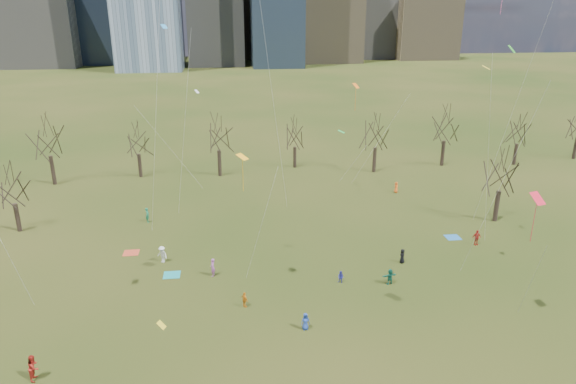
{
  "coord_description": "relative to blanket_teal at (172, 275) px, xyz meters",
  "views": [
    {
      "loc": [
        -6.0,
        -35.71,
        24.27
      ],
      "look_at": [
        0.0,
        12.0,
        7.0
      ],
      "focal_mm": 32.0,
      "sensor_mm": 36.0,
      "label": 1
    }
  ],
  "objects": [
    {
      "name": "person_6",
      "position": [
        22.88,
        -0.32,
        0.74
      ],
      "size": [
        0.79,
        0.88,
        1.5
      ],
      "primitive_type": "imported",
      "rotation": [
        0.0,
        0.0,
        4.17
      ],
      "color": "black",
      "rests_on": "ground"
    },
    {
      "name": "person_9",
      "position": [
        -1.14,
        2.84,
        0.86
      ],
      "size": [
        1.3,
        1.19,
        1.75
      ],
      "primitive_type": "imported",
      "rotation": [
        0.0,
        0.0,
        5.66
      ],
      "color": "silver",
      "rests_on": "ground"
    },
    {
      "name": "person_7",
      "position": [
        3.96,
        -0.64,
        0.89
      ],
      "size": [
        0.57,
        0.74,
        1.81
      ],
      "primitive_type": "imported",
      "rotation": [
        0.0,
        0.0,
        4.49
      ],
      "color": "#A854A2",
      "rests_on": "ground"
    },
    {
      "name": "person_13",
      "position": [
        -3.97,
        13.62,
        0.9
      ],
      "size": [
        0.53,
        0.72,
        1.83
      ],
      "primitive_type": "imported",
      "rotation": [
        0.0,
        0.0,
        1.71
      ],
      "color": "#1C7F55",
      "rests_on": "ground"
    },
    {
      "name": "person_4",
      "position": [
        6.74,
        -6.5,
        0.69
      ],
      "size": [
        0.77,
        0.87,
        1.42
      ],
      "primitive_type": "imported",
      "rotation": [
        0.0,
        0.0,
        2.2
      ],
      "color": "orange",
      "rests_on": "ground"
    },
    {
      "name": "kites_airborne",
      "position": [
        15.1,
        2.95,
        12.53
      ],
      "size": [
        46.26,
        48.41,
        30.54
      ],
      "color": "#FEAB15",
      "rests_on": "ground"
    },
    {
      "name": "person_8",
      "position": [
        15.83,
        -3.52,
        0.59
      ],
      "size": [
        0.75,
        0.73,
        1.22
      ],
      "primitive_type": "imported",
      "rotation": [
        0.0,
        0.0,
        5.59
      ],
      "color": "#2527A0",
      "rests_on": "ground"
    },
    {
      "name": "blanket_teal",
      "position": [
        0.0,
        0.0,
        0.0
      ],
      "size": [
        1.6,
        1.5,
        0.03
      ],
      "primitive_type": "cube",
      "color": "teal",
      "rests_on": "ground"
    },
    {
      "name": "blanket_navy",
      "position": [
        30.58,
        4.82,
        0.0
      ],
      "size": [
        1.6,
        1.5,
        0.03
      ],
      "primitive_type": "cube",
      "color": "#2261A1",
      "rests_on": "ground"
    },
    {
      "name": "person_5",
      "position": [
        20.33,
        -4.27,
        0.76
      ],
      "size": [
        1.5,
        0.75,
        1.55
      ],
      "primitive_type": "imported",
      "rotation": [
        0.0,
        0.0,
        3.35
      ],
      "color": "#16654E",
      "rests_on": "ground"
    },
    {
      "name": "bare_tree_row",
      "position": [
        11.57,
        28.02,
        6.1
      ],
      "size": [
        113.04,
        29.8,
        9.5
      ],
      "color": "black",
      "rests_on": "ground"
    },
    {
      "name": "person_0",
      "position": [
        11.4,
        -10.38,
        0.71
      ],
      "size": [
        0.76,
        0.54,
        1.46
      ],
      "primitive_type": "imported",
      "rotation": [
        0.0,
        0.0,
        0.12
      ],
      "color": "#24439D",
      "rests_on": "ground"
    },
    {
      "name": "person_12",
      "position": [
        29.01,
        20.06,
        0.76
      ],
      "size": [
        0.54,
        0.79,
        1.55
      ],
      "primitive_type": "imported",
      "rotation": [
        0.0,
        0.0,
        1.64
      ],
      "color": "orange",
      "rests_on": "ground"
    },
    {
      "name": "person_10",
      "position": [
        32.26,
        2.71,
        0.84
      ],
      "size": [
        1.02,
        0.46,
        1.71
      ],
      "primitive_type": "imported",
      "rotation": [
        0.0,
        0.0,
        0.04
      ],
      "color": "red",
      "rests_on": "ground"
    },
    {
      "name": "person_2",
      "position": [
        -8.1,
        -13.81,
        0.95
      ],
      "size": [
        0.76,
        0.96,
        1.93
      ],
      "primitive_type": "imported",
      "rotation": [
        0.0,
        0.0,
        1.54
      ],
      "color": "#AA2118",
      "rests_on": "ground"
    },
    {
      "name": "ground",
      "position": [
        11.66,
        -9.2,
        -0.01
      ],
      "size": [
        500.0,
        500.0,
        0.0
      ],
      "primitive_type": "plane",
      "color": "black",
      "rests_on": "ground"
    },
    {
      "name": "blanket_crimson",
      "position": [
        -4.66,
        5.37,
        0.0
      ],
      "size": [
        1.6,
        1.5,
        0.03
      ],
      "primitive_type": "cube",
      "color": "#BB3F25",
      "rests_on": "ground"
    }
  ]
}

